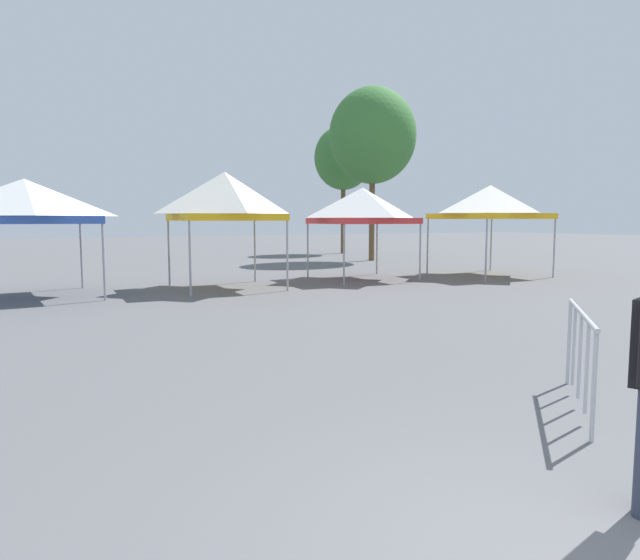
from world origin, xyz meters
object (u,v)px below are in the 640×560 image
object	(u,v)px
canopy_tent_behind_right	(490,202)
tree_behind_tents_center	(373,136)
canopy_tent_right_of_center	(225,196)
crowd_barrier_by_lift	(581,341)
tree_behind_tents_left	(343,158)
canopy_tent_left_of_center	(25,201)
canopy_tent_far_left	(362,206)

from	to	relation	value
canopy_tent_behind_right	tree_behind_tents_center	distance (m)	9.35
canopy_tent_right_of_center	crowd_barrier_by_lift	xyz separation A→B (m)	(-0.16, -12.49, -1.98)
canopy_tent_behind_right	canopy_tent_right_of_center	bearing A→B (deg)	176.35
tree_behind_tents_left	tree_behind_tents_center	bearing A→B (deg)	-107.06
canopy_tent_right_of_center	tree_behind_tents_center	distance (m)	13.51
canopy_tent_left_of_center	tree_behind_tents_center	size ratio (longest dim) A/B	0.42
canopy_tent_right_of_center	canopy_tent_behind_right	distance (m)	9.88
canopy_tent_far_left	crowd_barrier_by_lift	world-z (taller)	canopy_tent_far_left
canopy_tent_left_of_center	tree_behind_tents_left	world-z (taller)	tree_behind_tents_left
canopy_tent_left_of_center	tree_behind_tents_center	xyz separation A→B (m)	(15.59, 7.69, 3.65)
canopy_tent_right_of_center	canopy_tent_behind_right	xyz separation A→B (m)	(9.86, -0.63, -0.05)
canopy_tent_left_of_center	tree_behind_tents_left	size ratio (longest dim) A/B	0.46
tree_behind_tents_left	crowd_barrier_by_lift	size ratio (longest dim) A/B	5.06
canopy_tent_far_left	canopy_tent_behind_right	world-z (taller)	canopy_tent_behind_right
canopy_tent_behind_right	crowd_barrier_by_lift	bearing A→B (deg)	-130.21
crowd_barrier_by_lift	tree_behind_tents_left	bearing A→B (deg)	65.17
canopy_tent_right_of_center	canopy_tent_left_of_center	bearing A→B (deg)	176.31
canopy_tent_left_of_center	canopy_tent_behind_right	size ratio (longest dim) A/B	1.06
canopy_tent_right_of_center	tree_behind_tents_center	bearing A→B (deg)	37.95
canopy_tent_right_of_center	tree_behind_tents_left	size ratio (longest dim) A/B	0.45
canopy_tent_far_left	tree_behind_tents_center	size ratio (longest dim) A/B	0.37
tree_behind_tents_center	crowd_barrier_by_lift	world-z (taller)	tree_behind_tents_center
canopy_tent_far_left	canopy_tent_behind_right	bearing A→B (deg)	-11.81
canopy_tent_left_of_center	canopy_tent_far_left	distance (m)	10.30
canopy_tent_far_left	tree_behind_tents_left	distance (m)	15.97
canopy_tent_left_of_center	canopy_tent_behind_right	bearing A→B (deg)	-3.66
canopy_tent_left_of_center	tree_behind_tents_left	bearing A→B (deg)	38.51
tree_behind_tents_left	crowd_barrier_by_lift	world-z (taller)	tree_behind_tents_left
canopy_tent_left_of_center	canopy_tent_right_of_center	size ratio (longest dim) A/B	1.03
canopy_tent_far_left	tree_behind_tents_left	size ratio (longest dim) A/B	0.41
canopy_tent_behind_right	canopy_tent_far_left	bearing A→B (deg)	168.19
canopy_tent_right_of_center	canopy_tent_behind_right	bearing A→B (deg)	-3.65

